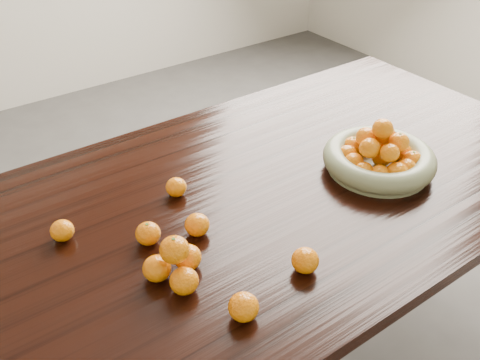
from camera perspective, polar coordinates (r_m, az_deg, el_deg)
dining_table at (r=1.49m, az=1.08°, el=-4.38°), size 2.00×1.00×0.75m
fruit_bowl at (r=1.57m, az=14.63°, el=2.38°), size 0.32×0.32×0.16m
orange_pyramid at (r=1.18m, az=-6.87°, el=-8.86°), size 0.14×0.13×0.11m
loose_orange_0 at (r=1.29m, az=-9.78°, el=-5.65°), size 0.06×0.06×0.06m
loose_orange_1 at (r=1.10m, az=0.38°, el=-13.39°), size 0.06×0.06×0.06m
loose_orange_2 at (r=1.21m, az=6.96°, el=-8.51°), size 0.06×0.06×0.06m
loose_orange_3 at (r=1.35m, az=-18.43°, el=-5.13°), size 0.06×0.06×0.05m
loose_orange_4 at (r=1.43m, az=-6.82°, el=-0.76°), size 0.06×0.06×0.05m
loose_orange_5 at (r=1.30m, az=-4.59°, el=-4.78°), size 0.06×0.06×0.06m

